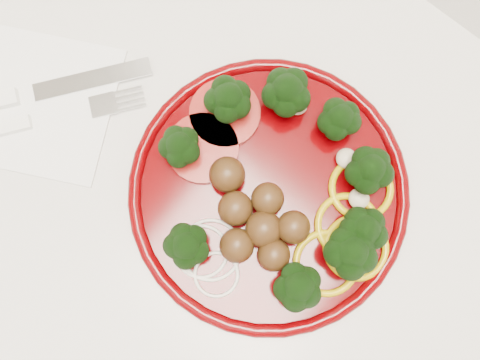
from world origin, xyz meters
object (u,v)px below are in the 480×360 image
Objects in this scene: fork at (13,126)px; plate at (275,192)px; napkin at (40,103)px; knife at (11,98)px.

plate is at bearing -28.87° from fork.
fork reaches higher than napkin.
plate is at bearing 18.04° from napkin.
napkin is 0.86× the size of fork.
plate is at bearing -34.47° from knife.
plate reaches higher than knife.
knife is 0.03m from fork.
napkin is 0.76× the size of knife.
knife is at bearing -148.89° from napkin.
knife is (-0.02, -0.01, 0.01)m from napkin.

